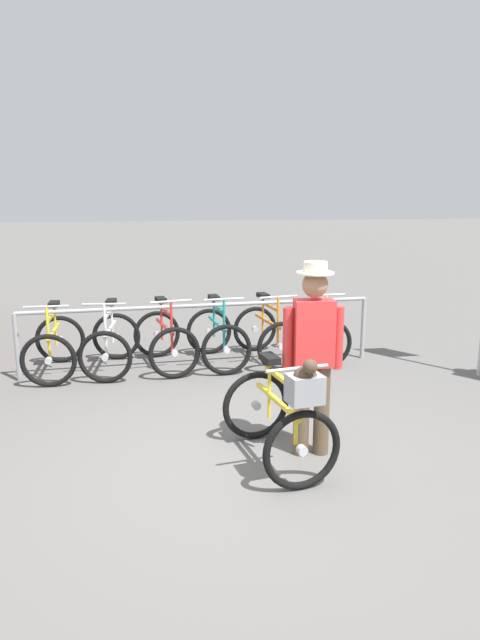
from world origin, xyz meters
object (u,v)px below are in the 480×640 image
racked_bike_red (165,340)px  person_with_featured_bike (313,351)px  racked_bike_white (111,343)px  racked_bike_teal (217,337)px  racked_bike_orange (267,335)px  racked_bike_lime (316,332)px  racked_bike_yellow (54,346)px  featured_bicycle (283,414)px

racked_bike_red → person_with_featured_bike: bearing=-67.2°
racked_bike_white → person_with_featured_bike: 3.40m
racked_bike_teal → racked_bike_orange: bearing=3.6°
racked_bike_white → racked_bike_lime: 2.80m
racked_bike_red → person_with_featured_bike: size_ratio=0.70×
racked_bike_yellow → racked_bike_red: bearing=3.6°
racked_bike_yellow → racked_bike_white: same height
racked_bike_white → racked_bike_lime: (2.79, 0.18, -0.00)m
racked_bike_white → person_with_featured_bike: bearing=-55.8°
racked_bike_yellow → featured_bicycle: size_ratio=0.89×
racked_bike_lime → featured_bicycle: 3.41m
racked_bike_red → person_with_featured_bike: (1.19, -2.82, 0.58)m
racked_bike_yellow → racked_bike_lime: size_ratio=1.00×
racked_bike_lime → featured_bicycle: featured_bicycle is taller
racked_bike_white → racked_bike_orange: size_ratio=0.97×
racked_bike_white → racked_bike_red: 0.70m
racked_bike_yellow → racked_bike_lime: same height
racked_bike_teal → racked_bike_lime: bearing=3.6°
racked_bike_teal → featured_bicycle: bearing=-86.8°
racked_bike_red → person_with_featured_bike: person_with_featured_bike is taller
racked_bike_orange → featured_bicycle: (-0.53, -3.14, 0.12)m
racked_bike_white → racked_bike_yellow: bearing=-176.4°
racked_bike_white → racked_bike_teal: (1.40, 0.09, 0.00)m
racked_bike_yellow → person_with_featured_bike: person_with_featured_bike is taller
racked_bike_orange → person_with_featured_bike: size_ratio=0.68×
racked_bike_red → person_with_featured_bike: 3.11m
racked_bike_lime → racked_bike_red: bearing=-176.4°
racked_bike_teal → racked_bike_orange: same height
racked_bike_lime → featured_bicycle: bearing=-111.0°
racked_bike_orange → person_with_featured_bike: bearing=-94.1°
racked_bike_lime → person_with_featured_bike: 3.14m
racked_bike_yellow → person_with_featured_bike: bearing=-46.6°
racked_bike_white → racked_bike_teal: bearing=3.6°
racked_bike_white → person_with_featured_bike: person_with_featured_bike is taller
featured_bicycle → person_with_featured_bike: 0.61m
racked_bike_yellow → racked_bike_teal: bearing=3.6°
racked_bike_orange → person_with_featured_bike: (-0.21, -2.91, 0.58)m
racked_bike_white → racked_bike_teal: same height
racked_bike_lime → racked_bike_yellow: bearing=-176.4°
racked_bike_white → racked_bike_orange: (2.10, 0.13, 0.00)m
racked_bike_yellow → racked_bike_orange: bearing=3.6°
racked_bike_teal → person_with_featured_bike: bearing=-80.3°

